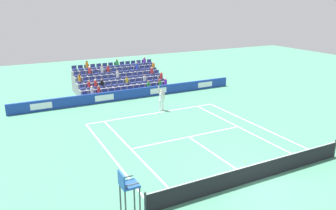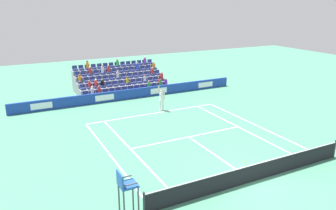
{
  "view_description": "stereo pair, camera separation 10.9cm",
  "coord_description": "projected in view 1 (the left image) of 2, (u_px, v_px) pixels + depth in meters",
  "views": [
    {
      "loc": [
        10.62,
        11.15,
        8.63
      ],
      "look_at": [
        -0.42,
        -10.24,
        1.1
      ],
      "focal_mm": 35.6,
      "sensor_mm": 36.0,
      "label": 1
    },
    {
      "loc": [
        10.52,
        11.2,
        8.63
      ],
      "look_at": [
        -0.42,
        -10.24,
        1.1
      ],
      "focal_mm": 35.6,
      "sensor_mm": 36.0,
      "label": 2
    }
  ],
  "objects": [
    {
      "name": "ground_plane",
      "position": [
        254.0,
        181.0,
        16.68
      ],
      "size": [
        80.0,
        80.0,
        0.0
      ],
      "primitive_type": "plane",
      "color": "#47896B"
    },
    {
      "name": "line_baseline",
      "position": [
        154.0,
        113.0,
        26.76
      ],
      "size": [
        10.97,
        0.1,
        0.01
      ],
      "primitive_type": "cube",
      "color": "white",
      "rests_on": "ground"
    },
    {
      "name": "line_service",
      "position": [
        189.0,
        137.0,
        22.11
      ],
      "size": [
        8.23,
        0.1,
        0.01
      ],
      "primitive_type": "cube",
      "color": "white",
      "rests_on": "ground"
    },
    {
      "name": "line_centre_service",
      "position": [
        217.0,
        156.0,
        19.39
      ],
      "size": [
        0.1,
        6.4,
        0.01
      ],
      "primitive_type": "cube",
      "color": "white",
      "rests_on": "ground"
    },
    {
      "name": "line_singles_sideline_left",
      "position": [
        134.0,
        152.0,
        19.92
      ],
      "size": [
        0.1,
        11.89,
        0.01
      ],
      "primitive_type": "cube",
      "color": "white",
      "rests_on": "ground"
    },
    {
      "name": "line_singles_sideline_right",
      "position": [
        242.0,
        129.0,
        23.52
      ],
      "size": [
        0.1,
        11.89,
        0.01
      ],
      "primitive_type": "cube",
      "color": "white",
      "rests_on": "ground"
    },
    {
      "name": "line_doubles_sideline_left",
      "position": [
        112.0,
        156.0,
        19.32
      ],
      "size": [
        0.1,
        11.89,
        0.01
      ],
      "primitive_type": "cube",
      "color": "white",
      "rests_on": "ground"
    },
    {
      "name": "line_doubles_sideline_right",
      "position": [
        257.0,
        126.0,
        24.12
      ],
      "size": [
        0.1,
        11.89,
        0.01
      ],
      "primitive_type": "cube",
      "color": "white",
      "rests_on": "ground"
    },
    {
      "name": "line_centre_mark",
      "position": [
        154.0,
        114.0,
        26.68
      ],
      "size": [
        0.1,
        0.2,
        0.01
      ],
      "primitive_type": "cube",
      "color": "white",
      "rests_on": "ground"
    },
    {
      "name": "sponsor_barrier",
      "position": [
        132.0,
        94.0,
        30.66
      ],
      "size": [
        21.22,
        0.22,
        0.92
      ],
      "color": "#193899",
      "rests_on": "ground"
    },
    {
      "name": "tennis_net",
      "position": [
        255.0,
        172.0,
        16.53
      ],
      "size": [
        11.97,
        0.1,
        1.07
      ],
      "color": "#33383D",
      "rests_on": "ground"
    },
    {
      "name": "tennis_player",
      "position": [
        161.0,
        99.0,
        27.13
      ],
      "size": [
        0.52,
        0.39,
        2.85
      ],
      "color": "white",
      "rests_on": "ground"
    },
    {
      "name": "umpire_chair",
      "position": [
        128.0,
        190.0,
        13.07
      ],
      "size": [
        0.7,
        0.7,
        2.34
      ],
      "color": "#474C54",
      "rests_on": "ground"
    },
    {
      "name": "stadium_stand",
      "position": [
        119.0,
        82.0,
        33.57
      ],
      "size": [
        8.68,
        4.75,
        3.03
      ],
      "color": "gray",
      "rests_on": "ground"
    },
    {
      "name": "loose_tennis_ball",
      "position": [
        245.0,
        161.0,
        18.65
      ],
      "size": [
        0.07,
        0.07,
        0.07
      ],
      "primitive_type": "sphere",
      "color": "#D1E533",
      "rests_on": "ground"
    }
  ]
}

